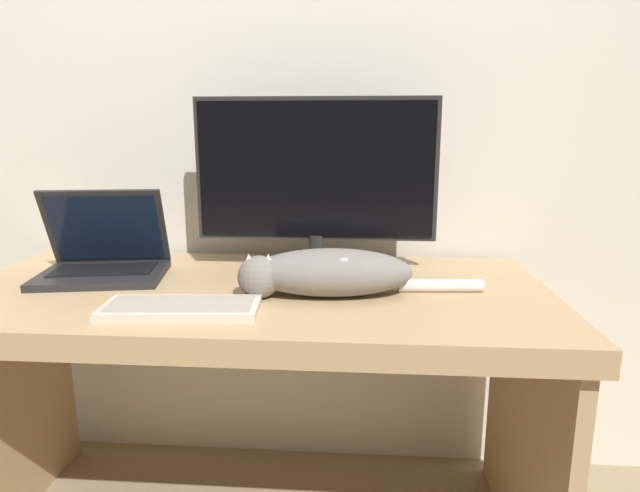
{
  "coord_description": "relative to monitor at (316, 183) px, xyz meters",
  "views": [
    {
      "loc": [
        0.28,
        -0.95,
        1.12
      ],
      "look_at": [
        0.18,
        0.32,
        0.84
      ],
      "focal_mm": 30.0,
      "sensor_mm": 36.0,
      "label": 1
    }
  ],
  "objects": [
    {
      "name": "wall_back",
      "position": [
        -0.15,
        0.22,
        0.32
      ],
      "size": [
        6.4,
        0.06,
        2.6
      ],
      "color": "silver",
      "rests_on": "ground_plane"
    },
    {
      "name": "desk",
      "position": [
        -0.15,
        -0.2,
        -0.4
      ],
      "size": [
        1.52,
        0.71,
        0.73
      ],
      "color": "tan",
      "rests_on": "ground_plane"
    },
    {
      "name": "monitor",
      "position": [
        0.0,
        0.0,
        0.0
      ],
      "size": [
        0.68,
        0.23,
        0.49
      ],
      "color": "#282828",
      "rests_on": "desk"
    },
    {
      "name": "laptop",
      "position": [
        -0.57,
        -0.13,
        -0.2
      ],
      "size": [
        0.36,
        0.3,
        0.24
      ],
      "rotation": [
        0.0,
        0.0,
        0.18
      ],
      "color": "#232326",
      "rests_on": "desk"
    },
    {
      "name": "external_keyboard",
      "position": [
        -0.27,
        -0.41,
        -0.24
      ],
      "size": [
        0.35,
        0.17,
        0.02
      ],
      "rotation": [
        0.0,
        0.0,
        0.08
      ],
      "color": "beige",
      "rests_on": "desk"
    },
    {
      "name": "cat",
      "position": [
        0.05,
        -0.26,
        -0.19
      ],
      "size": [
        0.6,
        0.19,
        0.12
      ],
      "rotation": [
        0.0,
        0.0,
        0.08
      ],
      "color": "gray",
      "rests_on": "desk"
    }
  ]
}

